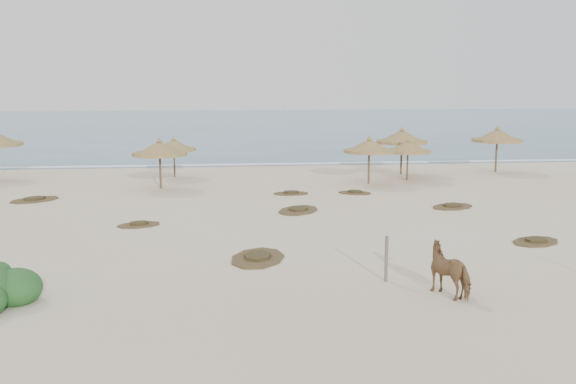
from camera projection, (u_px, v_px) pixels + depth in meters
name	position (u px, v px, depth m)	size (l,w,h in m)	color
ground	(247.00, 265.00, 20.37)	(160.00, 160.00, 0.00)	beige
ocean	(221.00, 124.00, 93.84)	(200.00, 100.00, 0.01)	#25576F
foam_line	(229.00, 165.00, 45.84)	(70.00, 0.60, 0.01)	white
palapa_2	(160.00, 149.00, 35.00)	(3.41, 3.41, 2.81)	brown
palapa_3	(174.00, 146.00, 39.41)	(2.98, 2.98, 2.52)	brown
palapa_4	(369.00, 147.00, 36.77)	(3.83, 3.83, 2.77)	brown
palapa_5	(408.00, 147.00, 38.11)	(2.75, 2.75, 2.55)	brown
palapa_6	(402.00, 137.00, 40.55)	(3.91, 3.91, 3.05)	brown
palapa_7	(497.00, 136.00, 41.77)	(4.13, 4.13, 3.02)	brown
horse	(451.00, 270.00, 17.41)	(0.75, 1.65, 1.40)	olive
fence_post_near	(386.00, 259.00, 18.60)	(0.10, 0.10, 1.35)	#655D4C
scrub_2	(139.00, 224.00, 26.07)	(2.07, 1.70, 0.16)	brown
scrub_3	(298.00, 210.00, 29.10)	(2.69, 3.01, 0.16)	brown
scrub_4	(536.00, 241.00, 23.29)	(2.44, 2.19, 0.16)	brown
scrub_5	(452.00, 206.00, 29.97)	(2.66, 2.35, 0.16)	brown
scrub_6	(35.00, 199.00, 31.74)	(2.92, 2.88, 0.16)	brown
scrub_7	(291.00, 193.00, 33.59)	(1.91, 1.29, 0.16)	brown
scrub_9	(258.00, 257.00, 21.09)	(2.41, 3.03, 0.16)	brown
scrub_10	(355.00, 192.00, 33.79)	(2.10, 1.82, 0.16)	brown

